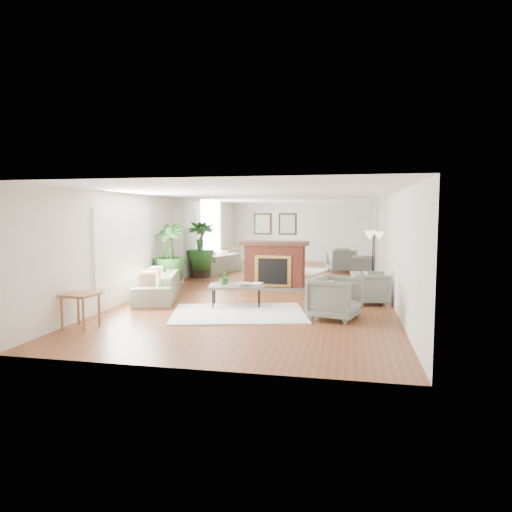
% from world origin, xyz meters
% --- Properties ---
extents(ground, '(7.00, 7.00, 0.00)m').
position_xyz_m(ground, '(0.00, 0.00, 0.00)').
color(ground, brown).
rests_on(ground, ground).
extents(wall_left, '(0.02, 7.00, 2.50)m').
position_xyz_m(wall_left, '(-2.99, 0.00, 1.25)').
color(wall_left, silver).
rests_on(wall_left, ground).
extents(wall_right, '(0.02, 7.00, 2.50)m').
position_xyz_m(wall_right, '(2.99, 0.00, 1.25)').
color(wall_right, silver).
rests_on(wall_right, ground).
extents(wall_back, '(6.00, 0.02, 2.50)m').
position_xyz_m(wall_back, '(0.00, 3.49, 1.25)').
color(wall_back, silver).
rests_on(wall_back, ground).
extents(mirror_panel, '(5.40, 0.04, 2.40)m').
position_xyz_m(mirror_panel, '(0.00, 3.47, 1.25)').
color(mirror_panel, silver).
rests_on(mirror_panel, wall_back).
extents(window_panel, '(0.04, 2.40, 1.50)m').
position_xyz_m(window_panel, '(-2.96, 0.40, 1.35)').
color(window_panel, '#B2E09E').
rests_on(window_panel, wall_left).
extents(fireplace, '(1.85, 0.83, 2.05)m').
position_xyz_m(fireplace, '(0.00, 3.26, 0.66)').
color(fireplace, maroon).
rests_on(fireplace, ground).
extents(area_rug, '(3.06, 2.51, 0.03)m').
position_xyz_m(area_rug, '(-0.17, -0.16, 0.01)').
color(area_rug, white).
rests_on(area_rug, ground).
extents(coffee_table, '(1.32, 0.94, 0.48)m').
position_xyz_m(coffee_table, '(-0.40, 0.58, 0.44)').
color(coffee_table, '#63584E').
rests_on(coffee_table, ground).
extents(sofa, '(1.43, 2.36, 0.65)m').
position_xyz_m(sofa, '(-2.40, 0.91, 0.32)').
color(sofa, slate).
rests_on(sofa, ground).
extents(armchair_back, '(0.90, 0.88, 0.73)m').
position_xyz_m(armchair_back, '(2.50, 1.47, 0.36)').
color(armchair_back, gray).
rests_on(armchair_back, ground).
extents(armchair_front, '(1.11, 1.10, 0.82)m').
position_xyz_m(armchair_front, '(1.76, -0.22, 0.41)').
color(armchair_front, gray).
rests_on(armchair_front, ground).
extents(side_table, '(0.60, 0.60, 0.63)m').
position_xyz_m(side_table, '(-2.65, -1.85, 0.53)').
color(side_table, olive).
rests_on(side_table, ground).
extents(potted_ficus, '(1.05, 1.05, 1.80)m').
position_xyz_m(potted_ficus, '(-2.60, 2.15, 0.96)').
color(potted_ficus, black).
rests_on(potted_ficus, ground).
extents(floor_lamp, '(0.51, 0.28, 1.57)m').
position_xyz_m(floor_lamp, '(2.66, 3.10, 1.34)').
color(floor_lamp, black).
rests_on(floor_lamp, ground).
extents(tabletop_plant, '(0.33, 0.29, 0.34)m').
position_xyz_m(tabletop_plant, '(-0.66, 0.58, 0.65)').
color(tabletop_plant, '#2F6926').
rests_on(tabletop_plant, coffee_table).
extents(fruit_bowl, '(0.31, 0.31, 0.07)m').
position_xyz_m(fruit_bowl, '(-0.23, 0.48, 0.51)').
color(fruit_bowl, olive).
rests_on(fruit_bowl, coffee_table).
extents(book, '(0.27, 0.34, 0.02)m').
position_xyz_m(book, '(-0.10, 0.78, 0.49)').
color(book, olive).
rests_on(book, coffee_table).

